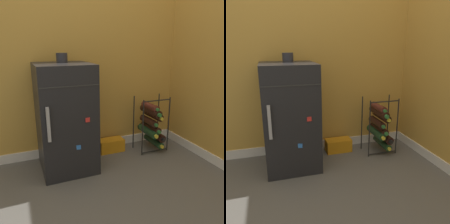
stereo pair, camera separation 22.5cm
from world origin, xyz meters
TOP-DOWN VIEW (x-y plane):
  - ground_plane at (0.00, 0.00)m, footprint 14.00×14.00m
  - wall_back at (0.00, 0.55)m, footprint 6.83×0.07m
  - mini_fridge at (-0.38, 0.24)m, footprint 0.47×0.53m
  - wine_rack at (0.53, 0.27)m, footprint 0.32×0.33m
  - soda_box at (0.12, 0.39)m, footprint 0.27×0.14m
  - fridge_top_cup at (-0.36, 0.32)m, footprint 0.10×0.10m

SIDE VIEW (x-z plane):
  - ground_plane at x=0.00m, z-range 0.00..0.00m
  - soda_box at x=0.12m, z-range 0.00..0.13m
  - wine_rack at x=0.53m, z-range 0.00..0.58m
  - mini_fridge at x=-0.38m, z-range 0.00..0.94m
  - fridge_top_cup at x=-0.36m, z-range 0.94..1.02m
  - wall_back at x=0.00m, z-range -0.01..2.49m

